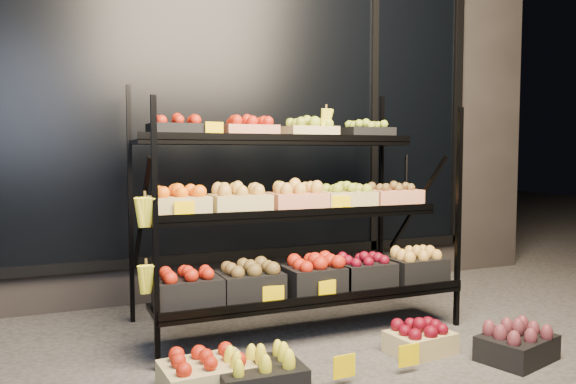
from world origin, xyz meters
name	(u,v)px	position (x,y,z in m)	size (l,w,h in m)	color
ground	(338,355)	(0.00, 0.00, 0.00)	(24.00, 24.00, 0.00)	#514F4C
building	(215,97)	(0.00, 2.59, 1.75)	(6.00, 2.08, 3.50)	#2D2826
display_rack	(295,213)	(-0.01, 0.60, 0.79)	(2.18, 1.02, 1.66)	black
tag_floor_a	(344,374)	(-0.18, -0.40, 0.06)	(0.13, 0.01, 0.12)	#EFC400
tag_floor_b	(409,362)	(0.22, -0.40, 0.06)	(0.13, 0.01, 0.12)	#EFC400
floor_crate_left	(206,373)	(-0.85, -0.20, 0.10)	(0.45, 0.34, 0.21)	tan
floor_crate_midleft	(259,374)	(-0.61, -0.32, 0.10)	(0.44, 0.33, 0.21)	black
floor_crate_midright	(420,338)	(0.46, -0.17, 0.09)	(0.39, 0.31, 0.19)	tan
floor_crate_right	(517,343)	(0.90, -0.48, 0.10)	(0.49, 0.41, 0.21)	black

